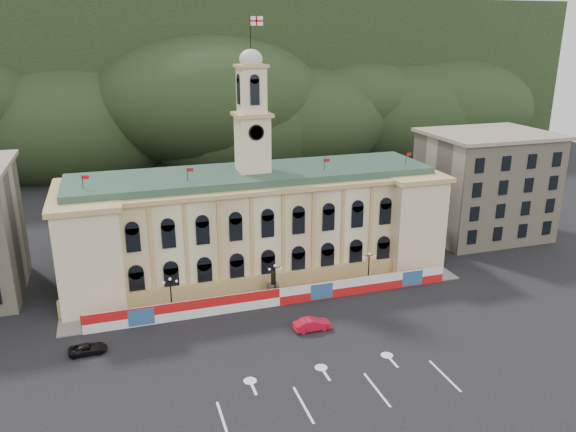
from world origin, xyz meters
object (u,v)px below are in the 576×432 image
object	(u,v)px
statue	(273,288)
black_suv	(88,349)
red_sedan	(312,324)
lamp_center	(275,279)

from	to	relation	value
statue	black_suv	xyz separation A→B (m)	(-24.27, -7.66, -0.60)
black_suv	statue	bearing A→B (deg)	-73.30
statue	black_suv	world-z (taller)	statue
red_sedan	black_suv	bearing A→B (deg)	84.36
red_sedan	statue	bearing A→B (deg)	10.81
statue	red_sedan	distance (m)	10.68
lamp_center	red_sedan	xyz separation A→B (m)	(1.90, -9.50, -2.30)
statue	lamp_center	world-z (taller)	lamp_center
red_sedan	black_suv	xyz separation A→B (m)	(-26.17, 2.84, -0.18)
statue	lamp_center	bearing A→B (deg)	-90.00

